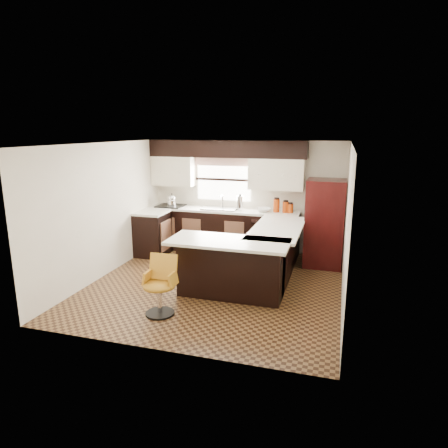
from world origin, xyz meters
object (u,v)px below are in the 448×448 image
(peninsula_long, at_px, (274,254))
(peninsula_return, at_px, (231,269))
(refrigerator, at_px, (325,223))
(bar_chair, at_px, (159,286))

(peninsula_long, distance_m, peninsula_return, 1.11)
(refrigerator, relative_size, bar_chair, 1.97)
(bar_chair, bearing_deg, peninsula_return, 48.34)
(peninsula_return, xyz_separation_m, refrigerator, (1.34, 1.94, 0.40))
(refrigerator, bearing_deg, peninsula_long, -130.28)
(bar_chair, bearing_deg, peninsula_long, 53.84)
(peninsula_return, bearing_deg, peninsula_long, 61.70)
(peninsula_long, relative_size, peninsula_return, 1.18)
(peninsula_long, bearing_deg, bar_chair, -124.54)
(peninsula_long, xyz_separation_m, bar_chair, (-1.33, -1.94, -0.02))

